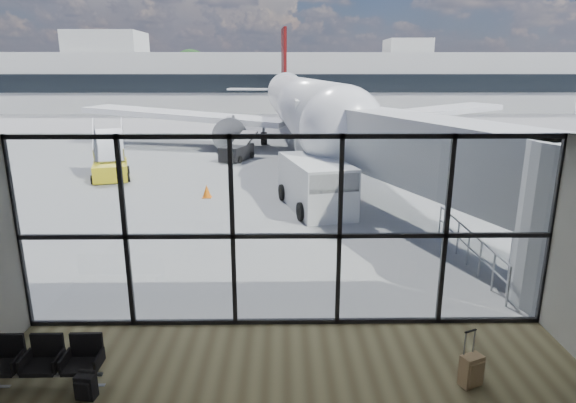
{
  "coord_description": "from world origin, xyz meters",
  "views": [
    {
      "loc": [
        -0.09,
        -10.22,
        5.82
      ],
      "look_at": [
        0.08,
        3.0,
        2.18
      ],
      "focal_mm": 30.0,
      "sensor_mm": 36.0,
      "label": 1
    }
  ],
  "objects_px": {
    "airliner": "(300,104)",
    "mobile_stairs": "(111,168)",
    "service_van": "(316,184)",
    "belt_loader": "(237,151)",
    "seating_row": "(45,358)",
    "suitcase": "(472,370)",
    "backpack": "(86,386)"
  },
  "relations": [
    {
      "from": "airliner",
      "to": "mobile_stairs",
      "type": "xyz_separation_m",
      "value": [
        -10.92,
        -13.41,
        -2.54
      ]
    },
    {
      "from": "service_van",
      "to": "mobile_stairs",
      "type": "bearing_deg",
      "value": 137.14
    },
    {
      "from": "service_van",
      "to": "belt_loader",
      "type": "height_order",
      "value": "service_van"
    },
    {
      "from": "seating_row",
      "to": "suitcase",
      "type": "distance_m",
      "value": 8.07
    },
    {
      "from": "belt_loader",
      "to": "mobile_stairs",
      "type": "distance_m",
      "value": 8.56
    },
    {
      "from": "backpack",
      "to": "suitcase",
      "type": "bearing_deg",
      "value": 10.88
    },
    {
      "from": "airliner",
      "to": "service_van",
      "type": "xyz_separation_m",
      "value": [
        -0.02,
        -19.54,
        -2.06
      ]
    },
    {
      "from": "suitcase",
      "to": "airliner",
      "type": "height_order",
      "value": "airliner"
    },
    {
      "from": "airliner",
      "to": "backpack",
      "type": "bearing_deg",
      "value": -103.11
    },
    {
      "from": "service_van",
      "to": "mobile_stairs",
      "type": "relative_size",
      "value": 1.33
    },
    {
      "from": "service_van",
      "to": "belt_loader",
      "type": "bearing_deg",
      "value": 97.18
    },
    {
      "from": "seating_row",
      "to": "service_van",
      "type": "height_order",
      "value": "service_van"
    },
    {
      "from": "backpack",
      "to": "mobile_stairs",
      "type": "height_order",
      "value": "mobile_stairs"
    },
    {
      "from": "suitcase",
      "to": "belt_loader",
      "type": "xyz_separation_m",
      "value": [
        -6.53,
        23.83,
        0.23
      ]
    },
    {
      "from": "suitcase",
      "to": "belt_loader",
      "type": "bearing_deg",
      "value": 81.15
    },
    {
      "from": "belt_loader",
      "to": "mobile_stairs",
      "type": "bearing_deg",
      "value": -118.34
    },
    {
      "from": "backpack",
      "to": "belt_loader",
      "type": "relative_size",
      "value": 0.13
    },
    {
      "from": "seating_row",
      "to": "backpack",
      "type": "xyz_separation_m",
      "value": [
        0.92,
        -0.47,
        -0.28
      ]
    },
    {
      "from": "mobile_stairs",
      "to": "backpack",
      "type": "bearing_deg",
      "value": -89.71
    },
    {
      "from": "backpack",
      "to": "airliner",
      "type": "xyz_separation_m",
      "value": [
        5.07,
        31.91,
        2.89
      ]
    },
    {
      "from": "airliner",
      "to": "belt_loader",
      "type": "xyz_separation_m",
      "value": [
        -4.45,
        -7.8,
        -2.57
      ]
    },
    {
      "from": "seating_row",
      "to": "mobile_stairs",
      "type": "height_order",
      "value": "mobile_stairs"
    },
    {
      "from": "backpack",
      "to": "belt_loader",
      "type": "height_order",
      "value": "belt_loader"
    },
    {
      "from": "service_van",
      "to": "belt_loader",
      "type": "relative_size",
      "value": 1.35
    },
    {
      "from": "mobile_stairs",
      "to": "suitcase",
      "type": "bearing_deg",
      "value": -71.75
    },
    {
      "from": "suitcase",
      "to": "backpack",
      "type": "bearing_deg",
      "value": 158.03
    },
    {
      "from": "backpack",
      "to": "service_van",
      "type": "distance_m",
      "value": 13.39
    },
    {
      "from": "backpack",
      "to": "belt_loader",
      "type": "bearing_deg",
      "value": 97.19
    },
    {
      "from": "airliner",
      "to": "suitcase",
      "type": "bearing_deg",
      "value": -90.32
    },
    {
      "from": "belt_loader",
      "to": "backpack",
      "type": "bearing_deg",
      "value": -70.76
    },
    {
      "from": "airliner",
      "to": "service_van",
      "type": "relative_size",
      "value": 7.66
    },
    {
      "from": "seating_row",
      "to": "mobile_stairs",
      "type": "xyz_separation_m",
      "value": [
        -4.93,
        18.03,
        0.07
      ]
    }
  ]
}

